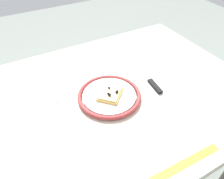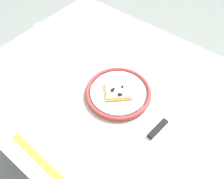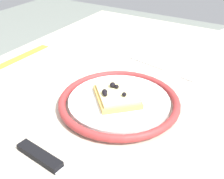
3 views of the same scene
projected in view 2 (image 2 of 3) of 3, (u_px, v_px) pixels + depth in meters
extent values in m
plane|color=slate|center=(119.00, 165.00, 1.45)|extent=(6.00, 6.00, 0.00)
cube|color=#BCB29E|center=(123.00, 96.00, 0.89)|extent=(1.17, 0.84, 0.04)
cylinder|color=#4C4742|center=(91.00, 56.00, 1.55)|extent=(0.05, 0.05, 0.70)
cylinder|color=white|center=(118.00, 93.00, 0.86)|extent=(0.21, 0.21, 0.02)
torus|color=maroon|center=(118.00, 92.00, 0.86)|extent=(0.25, 0.25, 0.02)
cube|color=tan|center=(118.00, 92.00, 0.85)|extent=(0.13, 0.13, 0.01)
cube|color=beige|center=(118.00, 90.00, 0.84)|extent=(0.11, 0.11, 0.01)
sphere|color=black|center=(112.00, 90.00, 0.83)|extent=(0.01, 0.01, 0.01)
sphere|color=black|center=(121.00, 94.00, 0.82)|extent=(0.01, 0.01, 0.01)
sphere|color=black|center=(119.00, 94.00, 0.82)|extent=(0.01, 0.01, 0.01)
sphere|color=black|center=(122.00, 87.00, 0.84)|extent=(0.01, 0.01, 0.01)
sphere|color=black|center=(114.00, 89.00, 0.84)|extent=(0.01, 0.01, 0.01)
cube|color=silver|center=(178.00, 108.00, 0.83)|extent=(0.03, 0.15, 0.00)
cube|color=black|center=(158.00, 129.00, 0.77)|extent=(0.03, 0.09, 0.01)
cube|color=silver|center=(71.00, 74.00, 0.93)|extent=(0.03, 0.11, 0.00)
cube|color=silver|center=(97.00, 59.00, 0.98)|extent=(0.03, 0.04, 0.00)
cube|color=yellow|center=(50.00, 170.00, 0.69)|extent=(0.35, 0.03, 0.00)
cube|color=white|center=(52.00, 27.00, 1.12)|extent=(0.16, 0.16, 0.00)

